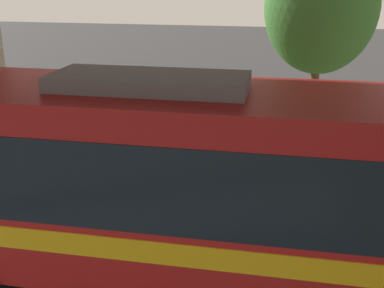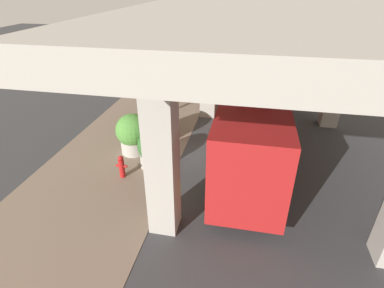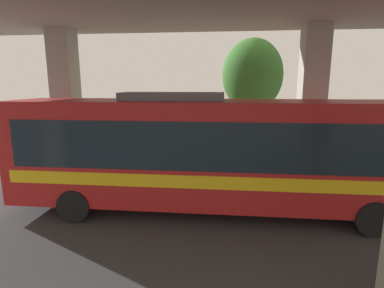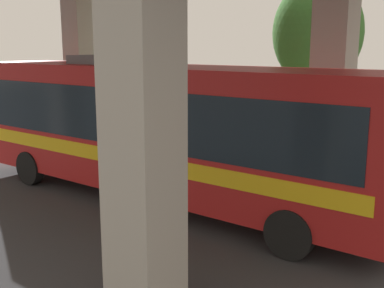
% 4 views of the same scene
% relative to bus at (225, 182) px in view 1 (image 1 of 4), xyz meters
% --- Properties ---
extents(ground_plane, '(80.00, 80.00, 0.00)m').
position_rel_bus_xyz_m(ground_plane, '(-3.12, -1.25, -2.06)').
color(ground_plane, '#38383A').
rests_on(ground_plane, ground).
extents(sidewalk_strip, '(6.00, 40.00, 0.02)m').
position_rel_bus_xyz_m(sidewalk_strip, '(-6.12, -1.25, -2.05)').
color(sidewalk_strip, '#7A6656').
rests_on(sidewalk_strip, ground).
extents(bus, '(2.63, 12.49, 3.80)m').
position_rel_bus_xyz_m(bus, '(0.00, 0.00, 0.00)').
color(bus, '#B21E1E').
rests_on(bus, ground).
extents(fire_hydrant, '(0.50, 0.24, 1.04)m').
position_rel_bus_xyz_m(fire_hydrant, '(-5.20, -3.68, -1.53)').
color(fire_hydrant, '#B21919').
rests_on(fire_hydrant, ground).
extents(planter_front, '(1.35, 1.35, 1.69)m').
position_rel_bus_xyz_m(planter_front, '(-4.17, -2.51, -1.25)').
color(planter_front, '#ADA89E').
rests_on(planter_front, ground).
extents(planter_middle, '(1.69, 1.69, 1.87)m').
position_rel_bus_xyz_m(planter_middle, '(-4.54, 0.08, -1.15)').
color(planter_middle, '#ADA89E').
rests_on(planter_middle, ground).
extents(planter_back, '(1.59, 1.59, 1.98)m').
position_rel_bus_xyz_m(planter_back, '(-5.46, -1.59, -1.05)').
color(planter_back, '#ADA89E').
rests_on(planter_back, ground).
extents(street_tree_near, '(2.91, 2.91, 6.23)m').
position_rel_bus_xyz_m(street_tree_near, '(-6.01, 1.68, 2.41)').
color(street_tree_near, brown).
rests_on(street_tree_near, ground).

